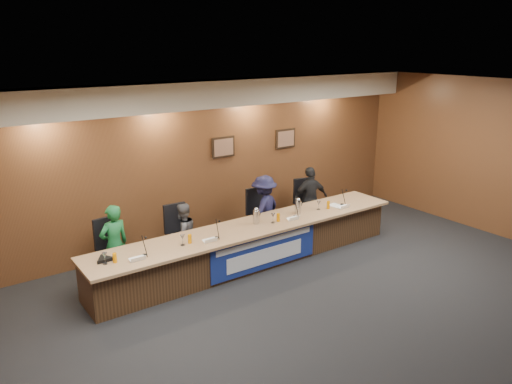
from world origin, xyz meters
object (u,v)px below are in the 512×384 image
office_chair_a (113,254)px  carafe_mid (256,217)px  panelist_d (310,199)px  panelist_b (183,235)px  office_chair_c (261,219)px  office_chair_d (307,207)px  carafe_right (298,207)px  office_chair_b (181,238)px  banner (265,252)px  panelist_c (264,210)px  dais_body (252,245)px  speakerphone (105,259)px  panelist_a (114,245)px

office_chair_a → carafe_mid: size_ratio=1.98×
carafe_mid → panelist_d: bearing=19.7°
panelist_b → office_chair_c: (1.80, 0.10, -0.10)m
office_chair_d → carafe_right: size_ratio=1.99×
office_chair_c → carafe_right: bearing=-68.3°
office_chair_b → office_chair_c: (1.80, 0.00, 0.00)m
banner → panelist_b: 1.51m
banner → carafe_mid: size_ratio=9.09×
panelist_c → carafe_mid: size_ratio=5.74×
office_chair_b → carafe_right: carafe_right is taller
banner → office_chair_c: (0.77, 1.19, 0.10)m
dais_body → banner: size_ratio=2.73×
office_chair_a → panelist_c: bearing=-8.5°
panelist_b → carafe_right: (2.10, -0.68, 0.29)m
office_chair_a → office_chair_b: 1.25m
office_chair_b → office_chair_d: 3.01m
office_chair_b → office_chair_a: bearing=-177.7°
office_chair_a → carafe_mid: bearing=-24.5°
panelist_d → speakerphone: bearing=19.3°
banner → office_chair_b: (-1.03, 1.19, 0.10)m
carafe_right → carafe_mid: bearing=179.6°
panelist_a → office_chair_c: (3.05, 0.10, -0.21)m
carafe_mid → carafe_right: same height
panelist_c → speakerphone: size_ratio=4.34×
panelist_c → panelist_d: (1.21, 0.00, 0.00)m
panelist_b → panelist_d: size_ratio=0.84×
panelist_a → panelist_b: panelist_a is taller
office_chair_b → panelist_c: bearing=-0.9°
dais_body → office_chair_b: (-1.03, 0.77, 0.13)m
office_chair_a → office_chair_d: 4.26m
dais_body → panelist_b: 1.25m
panelist_b → office_chair_a: (-1.25, 0.10, -0.10)m
office_chair_a → carafe_right: size_ratio=1.99×
banner → office_chair_a: (-2.28, 1.19, 0.10)m
carafe_right → speakerphone: bearing=179.6°
panelist_d → office_chair_a: bearing=10.0°
panelist_c → carafe_right: size_ratio=5.75×
office_chair_a → panelist_a: bearing=-96.6°
speakerphone → office_chair_a: bearing=62.9°
panelist_a → panelist_c: 3.05m
panelist_d → office_chair_b: (-3.01, 0.10, -0.22)m
panelist_c → speakerphone: panelist_c is taller
office_chair_a → banner: bearing=-34.2°
dais_body → office_chair_d: (1.98, 0.77, 0.13)m
dais_body → panelist_c: size_ratio=4.32×
office_chair_c → office_chair_d: size_ratio=1.00×
panelist_d → office_chair_a: (-4.26, 0.10, -0.22)m
panelist_a → carafe_right: panelist_a is taller
dais_body → office_chair_a: (-2.28, 0.77, 0.13)m
banner → office_chair_b: 1.57m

